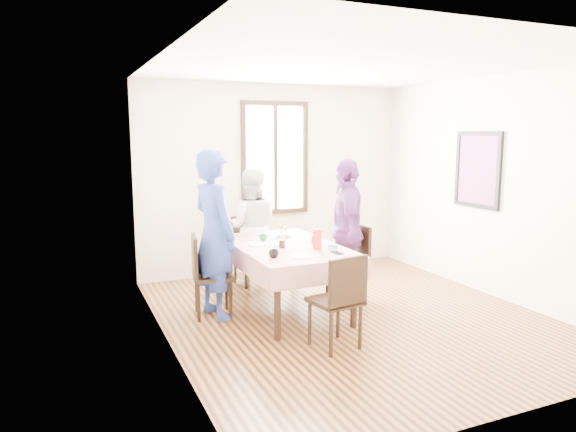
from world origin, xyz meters
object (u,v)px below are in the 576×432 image
object	(u,v)px
dining_table	(286,278)
chair_near	(335,301)
chair_far	(252,251)
person_right	(346,231)
chair_left	(213,276)
person_far	(252,227)
chair_right	(347,263)
person_left	(214,234)

from	to	relation	value
dining_table	chair_near	bearing A→B (deg)	-90.00
chair_far	person_right	xyz separation A→B (m)	(0.80, -1.10, 0.40)
chair_left	chair_far	xyz separation A→B (m)	(0.82, 0.99, 0.00)
chair_near	person_right	size ratio (longest dim) A/B	0.53
person_far	chair_near	bearing A→B (deg)	110.89
dining_table	chair_left	world-z (taller)	chair_left
person_right	chair_near	bearing A→B (deg)	-11.08
chair_far	chair_right	bearing A→B (deg)	120.76
chair_far	person_left	world-z (taller)	person_left
dining_table	person_far	bearing A→B (deg)	90.00
chair_near	person_left	world-z (taller)	person_left
chair_left	person_right	bearing A→B (deg)	96.13
chair_right	person_left	distance (m)	1.68
chair_left	chair_far	size ratio (longest dim) A/B	1.00
dining_table	chair_near	distance (m)	1.15
chair_left	person_far	distance (m)	1.31
dining_table	chair_near	world-z (taller)	chair_near
person_right	chair_left	bearing A→B (deg)	-71.23
chair_left	dining_table	bearing A→B (deg)	88.99
chair_left	chair_right	world-z (taller)	same
dining_table	chair_far	size ratio (longest dim) A/B	1.84
person_left	dining_table	bearing A→B (deg)	-114.36
person_left	chair_near	bearing A→B (deg)	-161.85
chair_right	person_right	bearing A→B (deg)	88.53
chair_left	person_right	xyz separation A→B (m)	(1.61, -0.10, 0.40)
person_left	person_far	size ratio (longest dim) A/B	1.18
dining_table	person_right	size ratio (longest dim) A/B	0.97
chair_far	person_far	world-z (taller)	person_far
chair_near	chair_left	bearing A→B (deg)	113.69
dining_table	person_far	world-z (taller)	person_far
chair_left	chair_right	distance (m)	1.64
dining_table	chair_left	size ratio (longest dim) A/B	1.84
person_left	person_far	bearing A→B (deg)	-52.58
person_left	chair_far	bearing A→B (deg)	-51.98
chair_right	chair_near	world-z (taller)	same
chair_right	person_far	distance (m)	1.39
chair_right	chair_near	xyz separation A→B (m)	(-0.82, -1.20, 0.00)
dining_table	chair_right	bearing A→B (deg)	3.65
chair_right	chair_left	bearing A→B (deg)	84.87
chair_far	chair_left	bearing A→B (deg)	44.52
dining_table	person_left	world-z (taller)	person_left
chair_near	chair_right	bearing A→B (deg)	47.35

